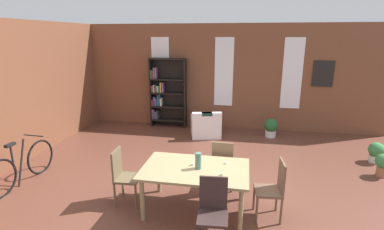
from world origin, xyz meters
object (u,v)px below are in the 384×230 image
at_px(vase_on_table, 198,161).
at_px(dining_chair_head_right, 273,188).
at_px(dining_chair_near_right, 213,210).
at_px(bookshelf_tall, 166,93).
at_px(dining_chair_head_left, 124,174).
at_px(potted_plant_corner, 271,127).
at_px(dining_chair_far_right, 223,163).
at_px(potted_plant_by_shelf, 376,152).
at_px(potted_plant_window, 383,164).
at_px(dining_table, 195,173).
at_px(bicycle_second, 22,166).
at_px(armchair_white, 206,126).

distance_m(vase_on_table, dining_chair_head_right, 1.22).
distance_m(dining_chair_near_right, bookshelf_tall, 5.53).
xyz_separation_m(dining_chair_head_left, potted_plant_corner, (2.69, 3.89, -0.23)).
bearing_deg(vase_on_table, potted_plant_corner, 69.82).
bearing_deg(dining_chair_far_right, vase_on_table, -113.49).
bearing_deg(potted_plant_by_shelf, potted_plant_window, -101.90).
bearing_deg(potted_plant_corner, dining_chair_near_right, -103.38).
bearing_deg(dining_table, bookshelf_tall, 111.18).
relative_size(dining_chair_head_right, bicycle_second, 0.56).
xyz_separation_m(dining_chair_near_right, potted_plant_corner, (1.10, 4.64, -0.23)).
relative_size(armchair_white, potted_plant_window, 2.03).
height_order(potted_plant_corner, potted_plant_window, potted_plant_corner).
bearing_deg(potted_plant_corner, dining_chair_head_left, -124.69).
bearing_deg(vase_on_table, dining_chair_head_right, 0.34).
height_order(dining_table, dining_chair_far_right, dining_chair_far_right).
relative_size(vase_on_table, potted_plant_corner, 0.50).
bearing_deg(armchair_white, potted_plant_by_shelf, -15.12).
height_order(dining_chair_near_right, potted_plant_corner, dining_chair_near_right).
bearing_deg(dining_chair_head_left, bookshelf_tall, 96.17).
height_order(bookshelf_tall, potted_plant_window, bookshelf_tall).
bearing_deg(dining_chair_far_right, dining_chair_head_left, -154.47).
relative_size(dining_chair_near_right, potted_plant_corner, 1.81).
relative_size(dining_chair_head_right, potted_plant_by_shelf, 2.04).
xyz_separation_m(dining_table, bicycle_second, (-3.40, 0.25, -0.30)).
bearing_deg(bicycle_second, potted_plant_corner, 36.72).
xyz_separation_m(dining_table, bookshelf_tall, (-1.69, 4.35, 0.41)).
height_order(dining_table, potted_plant_by_shelf, dining_table).
distance_m(dining_chair_head_right, bicycle_second, 4.62).
relative_size(dining_chair_far_right, potted_plant_by_shelf, 2.04).
distance_m(dining_chair_near_right, armchair_white, 4.46).
height_order(dining_chair_near_right, dining_chair_far_right, same).
bearing_deg(bicycle_second, dining_chair_far_right, 7.68).
xyz_separation_m(vase_on_table, bookshelf_tall, (-1.73, 4.35, 0.20)).
bearing_deg(dining_chair_head_left, dining_table, 0.19).
bearing_deg(potted_plant_window, potted_plant_by_shelf, 78.10).
xyz_separation_m(dining_chair_near_right, potted_plant_window, (3.14, 2.59, -0.24)).
relative_size(dining_chair_head_left, potted_plant_corner, 1.81).
distance_m(dining_chair_head_right, potted_plant_corner, 3.90).
bearing_deg(bookshelf_tall, bicycle_second, -112.69).
distance_m(dining_chair_near_right, dining_chair_far_right, 1.51).
bearing_deg(armchair_white, bookshelf_tall, 152.18).
height_order(dining_chair_head_left, dining_chair_near_right, same).
height_order(dining_table, potted_plant_window, dining_table).
bearing_deg(potted_plant_window, dining_chair_head_left, -158.79).
bearing_deg(vase_on_table, dining_chair_far_right, 66.51).
xyz_separation_m(dining_chair_far_right, bicycle_second, (-3.78, -0.51, -0.16)).
distance_m(armchair_white, potted_plant_window, 4.25).
xyz_separation_m(dining_chair_head_left, potted_plant_by_shelf, (4.88, 2.56, -0.26)).
xyz_separation_m(vase_on_table, dining_chair_far_right, (0.33, 0.76, -0.35)).
height_order(armchair_white, bicycle_second, bicycle_second).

